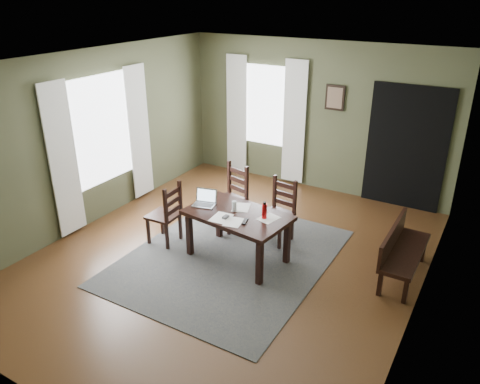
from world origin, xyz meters
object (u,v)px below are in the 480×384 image
Objects in this scene: chair_back_left at (231,198)px; water_bottle at (264,211)px; laptop at (205,201)px; chair_back_right at (279,212)px; bench at (401,248)px; chair_end at (166,214)px; dining_table at (237,219)px.

chair_back_left reaches higher than water_bottle.
laptop is 0.92m from water_bottle.
chair_back_right is 1.79m from bench.
laptop is 1.49× the size of water_bottle.
chair_end is 0.67m from laptop.
chair_end is 3.28m from bench.
chair_back_right is 2.68× the size of laptop.
chair_back_right reaches higher than laptop.
dining_table is at bearing -15.99° from laptop.
chair_back_left reaches higher than dining_table.
dining_table is 1.56× the size of chair_end.
water_bottle is (0.38, 0.06, 0.20)m from dining_table.
chair_back_left is 4.27× the size of water_bottle.
water_bottle is (0.12, -0.71, 0.35)m from chair_back_right.
dining_table is 1.56× the size of chair_back_right.
chair_back_right is at bearing 87.50° from bench.
laptop is (0.04, -0.77, 0.26)m from chair_back_left.
chair_back_left is 2.63m from bench.
chair_back_right is at bearing 12.55° from chair_back_left.
dining_table is at bearing -39.79° from chair_back_left.
chair_back_left is at bearing 79.20° from laptop.
laptop is at bearing -175.31° from dining_table.
chair_back_right reaches higher than water_bottle.
laptop is at bearing -129.07° from chair_back_right.
chair_end is 1.66m from chair_back_right.
water_bottle is at bearing -72.45° from chair_back_right.
water_bottle is (0.96, -0.73, 0.32)m from chair_back_left.
bench is at bearing 25.88° from dining_table.
dining_table is 1.47× the size of chair_back_left.
water_bottle is at bearing 15.58° from dining_table.
chair_end is 1.00× the size of chair_back_right.
laptop is at bearing -177.97° from water_bottle.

